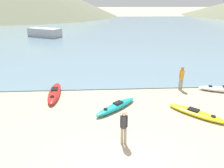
% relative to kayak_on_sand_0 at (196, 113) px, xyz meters
% --- Properties ---
extents(bay_water, '(160.00, 70.00, 0.06)m').
position_rel_kayak_on_sand_0_xyz_m(bay_water, '(-4.21, 38.68, -0.10)').
color(bay_water, slate).
rests_on(bay_water, ground_plane).
extents(kayak_on_sand_0, '(2.62, 2.64, 0.30)m').
position_rel_kayak_on_sand_0_xyz_m(kayak_on_sand_0, '(0.00, 0.00, 0.00)').
color(kayak_on_sand_0, yellow).
rests_on(kayak_on_sand_0, ground_plane).
extents(kayak_on_sand_2, '(2.56, 2.47, 0.36)m').
position_rel_kayak_on_sand_0_xyz_m(kayak_on_sand_2, '(-4.07, 0.93, 0.03)').
color(kayak_on_sand_2, teal).
rests_on(kayak_on_sand_2, ground_plane).
extents(kayak_on_sand_4, '(0.89, 3.38, 0.40)m').
position_rel_kayak_on_sand_0_xyz_m(kayak_on_sand_4, '(-7.76, 2.97, 0.05)').
color(kayak_on_sand_4, red).
rests_on(kayak_on_sand_4, ground_plane).
extents(person_near_foreground, '(0.31, 0.25, 1.54)m').
position_rel_kayak_on_sand_0_xyz_m(person_near_foreground, '(-4.00, -2.19, 0.76)').
color(person_near_foreground, gray).
rests_on(person_near_foreground, ground_plane).
extents(person_near_waterline, '(0.33, 0.23, 1.61)m').
position_rel_kayak_on_sand_0_xyz_m(person_near_waterline, '(0.38, 3.41, 0.80)').
color(person_near_waterline, gray).
rests_on(person_near_waterline, ground_plane).
extents(moored_boat_0, '(5.75, 4.48, 1.34)m').
position_rel_kayak_on_sand_0_xyz_m(moored_boat_0, '(-13.68, 26.52, 0.60)').
color(moored_boat_0, '#B2B2B7').
rests_on(moored_boat_0, bay_water).
extents(moored_boat_1, '(3.91, 6.17, 0.86)m').
position_rel_kayak_on_sand_0_xyz_m(moored_boat_1, '(-21.62, 55.45, 0.36)').
color(moored_boat_1, navy).
rests_on(moored_boat_1, bay_water).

